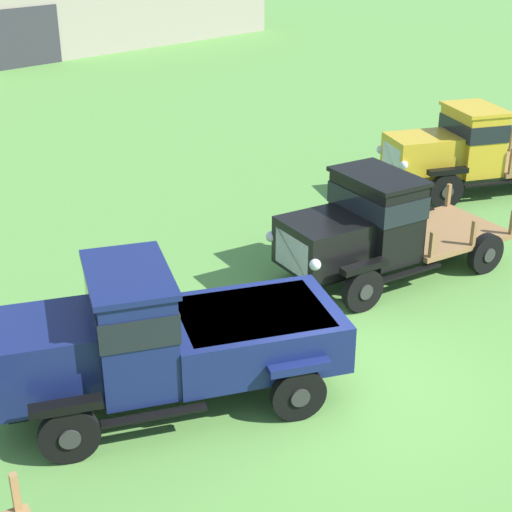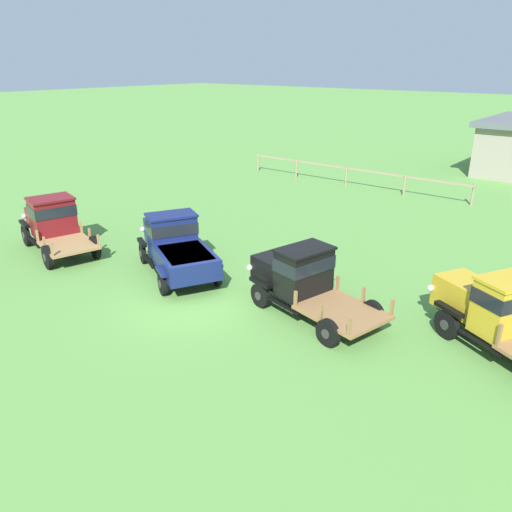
# 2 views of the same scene
# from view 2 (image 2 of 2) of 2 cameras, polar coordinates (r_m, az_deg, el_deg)

# --- Properties ---
(ground_plane) EXTENTS (240.00, 240.00, 0.00)m
(ground_plane) POSITION_cam_2_polar(r_m,az_deg,el_deg) (16.39, -7.42, -5.09)
(ground_plane) COLOR #5B9342
(paddock_fence) EXTENTS (14.72, 0.65, 1.22)m
(paddock_fence) POSITION_cam_2_polar(r_m,az_deg,el_deg) (31.53, 10.63, 9.41)
(paddock_fence) COLOR #997F60
(paddock_fence) RESTS_ON ground
(vintage_truck_foreground_near) EXTENTS (5.14, 2.93, 2.17)m
(vintage_truck_foreground_near) POSITION_cam_2_polar(r_m,az_deg,el_deg) (22.06, -22.22, 3.71)
(vintage_truck_foreground_near) COLOR black
(vintage_truck_foreground_near) RESTS_ON ground
(vintage_truck_second_in_line) EXTENTS (5.11, 3.70, 2.11)m
(vintage_truck_second_in_line) POSITION_cam_2_polar(r_m,az_deg,el_deg) (18.28, -9.18, 1.28)
(vintage_truck_second_in_line) COLOR black
(vintage_truck_second_in_line) RESTS_ON ground
(vintage_truck_midrow_center) EXTENTS (4.95, 2.83, 2.05)m
(vintage_truck_midrow_center) POSITION_cam_2_polar(r_m,az_deg,el_deg) (15.40, 5.15, -2.44)
(vintage_truck_midrow_center) COLOR black
(vintage_truck_midrow_center) RESTS_ON ground
(vintage_truck_far_side) EXTENTS (5.04, 3.64, 2.10)m
(vintage_truck_far_side) POSITION_cam_2_polar(r_m,az_deg,el_deg) (14.78, 25.82, -5.61)
(vintage_truck_far_side) COLOR black
(vintage_truck_far_side) RESTS_ON ground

